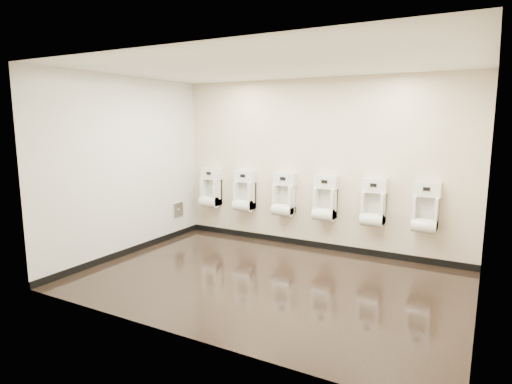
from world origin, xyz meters
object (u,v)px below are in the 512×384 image
urinal_4 (373,206)px  urinal_5 (426,211)px  urinal_1 (244,194)px  urinal_0 (211,191)px  urinal_3 (325,201)px  access_panel (178,209)px  urinal_2 (284,197)px

urinal_4 → urinal_5: (0.75, 0.00, 0.00)m
urinal_1 → urinal_4: size_ratio=1.00×
urinal_0 → urinal_3: 2.25m
urinal_3 → urinal_4: (0.78, 0.00, 0.00)m
urinal_0 → urinal_3: same height
urinal_5 → urinal_3: bearing=180.0°
urinal_3 → urinal_5: same height
urinal_3 → urinal_4: same height
urinal_1 → urinal_3: (1.51, 0.00, 0.00)m
urinal_0 → urinal_1: bearing=0.0°
urinal_0 → urinal_3: bearing=0.0°
urinal_3 → urinal_5: size_ratio=1.00×
access_panel → urinal_2: urinal_2 is taller
urinal_4 → urinal_2: bearing=180.0°
urinal_5 → urinal_2: bearing=180.0°
urinal_0 → urinal_2: bearing=0.0°
access_panel → urinal_3: (2.69, 0.42, 0.33)m
urinal_3 → urinal_5: bearing=0.0°
urinal_2 → urinal_4: same height
access_panel → urinal_4: urinal_4 is taller
urinal_2 → urinal_5: bearing=0.0°
urinal_1 → urinal_2: size_ratio=1.00×
access_panel → urinal_3: urinal_3 is taller
access_panel → urinal_0: (0.44, 0.42, 0.33)m
urinal_0 → urinal_1: same height
urinal_0 → urinal_3: (2.25, 0.00, 0.00)m
urinal_5 → access_panel: bearing=-174.3°
access_panel → urinal_0: size_ratio=0.35×
urinal_0 → urinal_4: size_ratio=1.00×
access_panel → urinal_1: size_ratio=0.35×
urinal_2 → urinal_4: bearing=0.0°
urinal_1 → urinal_4: (2.29, 0.00, 0.00)m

